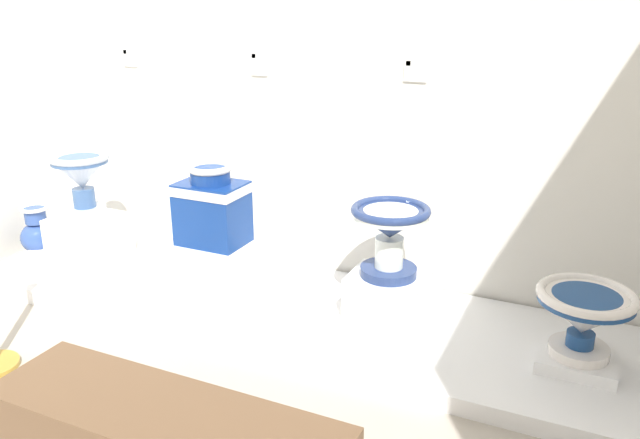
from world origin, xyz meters
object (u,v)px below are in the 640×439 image
antique_toilet_slender_white (584,312)px  info_placard_first (130,57)px  plinth_block_leftmost (89,238)px  antique_toilet_squat_floral (212,205)px  plinth_block_squat_floral (216,265)px  info_placard_third (415,70)px  plinth_block_rightmost (387,295)px  decorative_vase_companion (38,234)px  info_placard_second (259,63)px  antique_toilet_leftmost (81,175)px  antique_toilet_rightmost (390,228)px  plinth_block_slender_white (577,360)px

antique_toilet_slender_white → info_placard_first: bearing=169.4°
plinth_block_leftmost → antique_toilet_squat_floral: bearing=-1.4°
plinth_block_leftmost → antique_toilet_squat_floral: size_ratio=0.89×
plinth_block_squat_floral → info_placard_first: (-0.91, 0.50, 1.05)m
info_placard_third → plinth_block_rightmost: bearing=-85.6°
antique_toilet_squat_floral → antique_toilet_slender_white: size_ratio=1.06×
antique_toilet_slender_white → decorative_vase_companion: antique_toilet_slender_white is taller
plinth_block_squat_floral → antique_toilet_slender_white: bearing=-0.7°
info_placard_first → info_placard_second: (0.93, 0.00, 0.00)m
info_placard_second → decorative_vase_companion: size_ratio=0.39×
plinth_block_rightmost → info_placard_first: 2.21m
plinth_block_leftmost → info_placard_second: size_ratio=2.90×
plinth_block_leftmost → antique_toilet_leftmost: 0.40m
antique_toilet_leftmost → plinth_block_squat_floral: 1.02m
info_placard_second → antique_toilet_slender_white: bearing=-15.7°
antique_toilet_leftmost → antique_toilet_slender_white: size_ratio=0.94×
plinth_block_leftmost → plinth_block_rightmost: size_ratio=1.03×
antique_toilet_rightmost → antique_toilet_slender_white: 0.95m
antique_toilet_leftmost → info_placard_third: bearing=14.3°
info_placard_third → info_placard_first: bearing=-180.0°
antique_toilet_slender_white → info_placard_second: info_placard_second is taller
antique_toilet_leftmost → plinth_block_squat_floral: size_ratio=1.11×
antique_toilet_squat_floral → antique_toilet_rightmost: bearing=5.7°
plinth_block_leftmost → antique_toilet_leftmost: size_ratio=1.01×
plinth_block_leftmost → info_placard_first: info_placard_first is taller
plinth_block_rightmost → antique_toilet_squat_floral: bearing=-174.3°
decorative_vase_companion → plinth_block_slender_white: bearing=-1.3°
plinth_block_leftmost → plinth_block_squat_floral: size_ratio=1.12×
plinth_block_rightmost → plinth_block_slender_white: 0.93m
antique_toilet_slender_white → plinth_block_rightmost: bearing=172.6°
plinth_block_rightmost → info_placard_first: size_ratio=3.46×
plinth_block_leftmost → antique_toilet_rightmost: 1.95m
info_placard_third → decorative_vase_companion: info_placard_third is taller
plinth_block_slender_white → info_placard_first: 3.08m
antique_toilet_squat_floral → antique_toilet_slender_white: antique_toilet_squat_floral is taller
antique_toilet_leftmost → info_placard_first: size_ratio=3.53×
plinth_block_slender_white → antique_toilet_rightmost: bearing=172.6°
antique_toilet_slender_white → info_placard_third: bearing=151.1°
plinth_block_slender_white → info_placard_first: info_placard_first is taller
plinth_block_rightmost → plinth_block_slender_white: size_ratio=1.15×
plinth_block_squat_floral → plinth_block_rightmost: (0.97, 0.10, -0.03)m
info_placard_second → decorative_vase_companion: (-1.45, -0.45, -1.11)m
plinth_block_rightmost → decorative_vase_companion: 2.40m
antique_toilet_squat_floral → plinth_block_rightmost: size_ratio=1.15×
antique_toilet_leftmost → info_placard_second: size_ratio=2.89×
antique_toilet_squat_floral → info_placard_second: size_ratio=3.26×
plinth_block_squat_floral → info_placard_third: 1.50m
plinth_block_rightmost → antique_toilet_rightmost: 0.36m
decorative_vase_companion → plinth_block_squat_floral: bearing=-2.2°
plinth_block_rightmost → decorative_vase_companion: (-2.39, -0.04, -0.03)m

